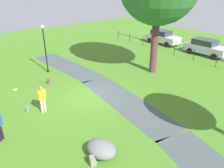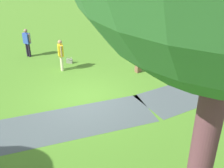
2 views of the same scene
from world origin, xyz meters
The scene contains 9 objects.
ground_plane centered at (0.00, 0.00, 0.00)m, with size 48.00×48.00×0.00m, color #487D24.
footpath_segment_near centered at (-6.01, 1.49, 0.00)m, with size 8.12×2.62×0.01m.
footpath_segment_mid centered at (1.96, 1.33, 0.00)m, with size 8.18×2.93×0.01m.
lamp_post centered at (-5.70, -0.32, 2.31)m, with size 0.28×0.28×3.77m.
woman_with_handbag centered at (0.01, -3.08, 0.92)m, with size 0.29×0.52×1.60m.
man_near_boulder centered at (1.16, -5.65, 0.92)m, with size 0.40×0.44×1.60m.
handbag_on_grass centered at (-0.59, -3.75, 0.14)m, with size 0.38×0.38×0.31m.
spare_backpack_on_lawn centered at (-3.34, -1.23, 0.19)m, with size 0.32×0.31×0.40m.
frisbee_on_grass centered at (-3.91, -3.49, 0.01)m, with size 0.27×0.27×0.02m.
Camera 2 is at (3.45, 9.84, 6.18)m, focal length 45.75 mm.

